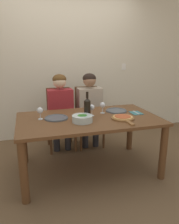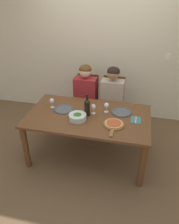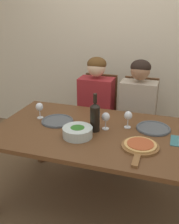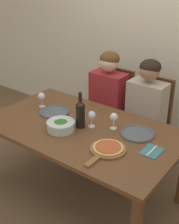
{
  "view_description": "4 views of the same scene",
  "coord_description": "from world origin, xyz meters",
  "px_view_note": "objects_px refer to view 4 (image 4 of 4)",
  "views": [
    {
      "loc": [
        -0.72,
        -2.51,
        1.52
      ],
      "look_at": [
        0.03,
        0.07,
        0.78
      ],
      "focal_mm": 35.0,
      "sensor_mm": 36.0,
      "label": 1
    },
    {
      "loc": [
        0.62,
        -2.59,
        2.35
      ],
      "look_at": [
        0.02,
        0.01,
        0.78
      ],
      "focal_mm": 35.0,
      "sensor_mm": 36.0,
      "label": 2
    },
    {
      "loc": [
        0.56,
        -1.91,
        1.72
      ],
      "look_at": [
        -0.12,
        0.16,
        0.82
      ],
      "focal_mm": 42.0,
      "sensor_mm": 36.0,
      "label": 3
    },
    {
      "loc": [
        1.49,
        -1.89,
        2.06
      ],
      "look_at": [
        0.05,
        0.05,
        0.88
      ],
      "focal_mm": 50.0,
      "sensor_mm": 36.0,
      "label": 4
    }
  ],
  "objects_px": {
    "chair_left": "(113,109)",
    "wine_glass_right": "(114,118)",
    "dinner_plate_right": "(137,133)",
    "person_man": "(146,106)",
    "chair_right": "(149,121)",
    "pizza_on_board": "(107,149)",
    "broccoli_bowl": "(61,126)",
    "fork_on_napkin": "(152,151)",
    "person_woman": "(107,95)",
    "wine_glass_centre": "(92,116)",
    "wine_bottle": "(80,113)",
    "dinner_plate_left": "(54,112)",
    "wine_glass_left": "(41,97)"
  },
  "relations": [
    {
      "from": "chair_left",
      "to": "wine_glass_right",
      "type": "height_order",
      "value": "chair_left"
    },
    {
      "from": "wine_glass_left",
      "to": "dinner_plate_right",
      "type": "bearing_deg",
      "value": 4.7
    },
    {
      "from": "wine_bottle",
      "to": "wine_glass_centre",
      "type": "relative_size",
      "value": 2.17
    },
    {
      "from": "wine_glass_centre",
      "to": "wine_bottle",
      "type": "bearing_deg",
      "value": -143.15
    },
    {
      "from": "broccoli_bowl",
      "to": "dinner_plate_right",
      "type": "height_order",
      "value": "broccoli_bowl"
    },
    {
      "from": "chair_left",
      "to": "dinner_plate_right",
      "type": "relative_size",
      "value": 3.33
    },
    {
      "from": "dinner_plate_left",
      "to": "fork_on_napkin",
      "type": "xyz_separation_m",
      "value": [
        1.06,
        -0.05,
        -0.01
      ]
    },
    {
      "from": "dinner_plate_right",
      "to": "wine_glass_right",
      "type": "xyz_separation_m",
      "value": [
        -0.22,
        -0.04,
        0.1
      ]
    },
    {
      "from": "chair_right",
      "to": "fork_on_napkin",
      "type": "height_order",
      "value": "chair_right"
    },
    {
      "from": "wine_glass_left",
      "to": "person_man",
      "type": "bearing_deg",
      "value": 38.58
    },
    {
      "from": "person_woman",
      "to": "wine_glass_centre",
      "type": "distance_m",
      "value": 0.76
    },
    {
      "from": "wine_bottle",
      "to": "pizza_on_board",
      "type": "distance_m",
      "value": 0.46
    },
    {
      "from": "chair_left",
      "to": "wine_bottle",
      "type": "height_order",
      "value": "wine_bottle"
    },
    {
      "from": "pizza_on_board",
      "to": "wine_glass_right",
      "type": "xyz_separation_m",
      "value": [
        -0.15,
        0.32,
        0.09
      ]
    },
    {
      "from": "dinner_plate_right",
      "to": "person_man",
      "type": "bearing_deg",
      "value": 110.81
    },
    {
      "from": "wine_glass_left",
      "to": "wine_glass_right",
      "type": "relative_size",
      "value": 1.0
    },
    {
      "from": "chair_right",
      "to": "wine_glass_centre",
      "type": "height_order",
      "value": "chair_right"
    },
    {
      "from": "pizza_on_board",
      "to": "wine_glass_centre",
      "type": "xyz_separation_m",
      "value": [
        -0.33,
        0.24,
        0.09
      ]
    },
    {
      "from": "chair_left",
      "to": "wine_glass_centre",
      "type": "height_order",
      "value": "chair_left"
    },
    {
      "from": "dinner_plate_right",
      "to": "pizza_on_board",
      "type": "distance_m",
      "value": 0.36
    },
    {
      "from": "chair_right",
      "to": "dinner_plate_left",
      "type": "height_order",
      "value": "chair_right"
    },
    {
      "from": "wine_glass_left",
      "to": "wine_glass_centre",
      "type": "relative_size",
      "value": 1.0
    },
    {
      "from": "person_man",
      "to": "dinner_plate_left",
      "type": "xyz_separation_m",
      "value": [
        -0.63,
        -0.68,
        0.02
      ]
    },
    {
      "from": "wine_glass_centre",
      "to": "person_woman",
      "type": "bearing_deg",
      "value": 113.12
    },
    {
      "from": "person_woman",
      "to": "broccoli_bowl",
      "type": "relative_size",
      "value": 4.95
    },
    {
      "from": "fork_on_napkin",
      "to": "chair_right",
      "type": "bearing_deg",
      "value": 116.96
    },
    {
      "from": "pizza_on_board",
      "to": "wine_glass_right",
      "type": "bearing_deg",
      "value": 115.34
    },
    {
      "from": "wine_bottle",
      "to": "dinner_plate_left",
      "type": "bearing_deg",
      "value": 169.7
    },
    {
      "from": "person_man",
      "to": "pizza_on_board",
      "type": "distance_m",
      "value": 0.94
    },
    {
      "from": "broccoli_bowl",
      "to": "fork_on_napkin",
      "type": "bearing_deg",
      "value": 11.64
    },
    {
      "from": "chair_left",
      "to": "dinner_plate_left",
      "type": "height_order",
      "value": "chair_left"
    },
    {
      "from": "person_woman",
      "to": "dinner_plate_left",
      "type": "relative_size",
      "value": 4.14
    },
    {
      "from": "chair_left",
      "to": "wine_glass_right",
      "type": "xyz_separation_m",
      "value": [
        0.47,
        -0.72,
        0.33
      ]
    },
    {
      "from": "chair_right",
      "to": "wine_glass_left",
      "type": "distance_m",
      "value": 1.17
    },
    {
      "from": "dinner_plate_left",
      "to": "wine_glass_right",
      "type": "distance_m",
      "value": 0.64
    },
    {
      "from": "person_woman",
      "to": "pizza_on_board",
      "type": "distance_m",
      "value": 1.12
    },
    {
      "from": "broccoli_bowl",
      "to": "wine_glass_left",
      "type": "distance_m",
      "value": 0.53
    },
    {
      "from": "broccoli_bowl",
      "to": "fork_on_napkin",
      "type": "relative_size",
      "value": 1.35
    },
    {
      "from": "wine_bottle",
      "to": "chair_left",
      "type": "bearing_deg",
      "value": 104.05
    },
    {
      "from": "chair_right",
      "to": "dinner_plate_left",
      "type": "distance_m",
      "value": 1.04
    },
    {
      "from": "chair_right",
      "to": "broccoli_bowl",
      "type": "relative_size",
      "value": 3.99
    },
    {
      "from": "wine_bottle",
      "to": "broccoli_bowl",
      "type": "relative_size",
      "value": 1.35
    },
    {
      "from": "broccoli_bowl",
      "to": "wine_glass_centre",
      "type": "xyz_separation_m",
      "value": [
        0.18,
        0.21,
        0.06
      ]
    },
    {
      "from": "dinner_plate_right",
      "to": "fork_on_napkin",
      "type": "distance_m",
      "value": 0.27
    },
    {
      "from": "dinner_plate_right",
      "to": "broccoli_bowl",
      "type": "bearing_deg",
      "value": -150.17
    },
    {
      "from": "person_woman",
      "to": "pizza_on_board",
      "type": "relative_size",
      "value": 2.86
    },
    {
      "from": "wine_bottle",
      "to": "person_woman",
      "type": "bearing_deg",
      "value": 106.15
    },
    {
      "from": "chair_left",
      "to": "chair_right",
      "type": "relative_size",
      "value": 1.0
    },
    {
      "from": "person_woman",
      "to": "broccoli_bowl",
      "type": "height_order",
      "value": "person_woman"
    },
    {
      "from": "chair_left",
      "to": "wine_glass_right",
      "type": "relative_size",
      "value": 6.42
    }
  ]
}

